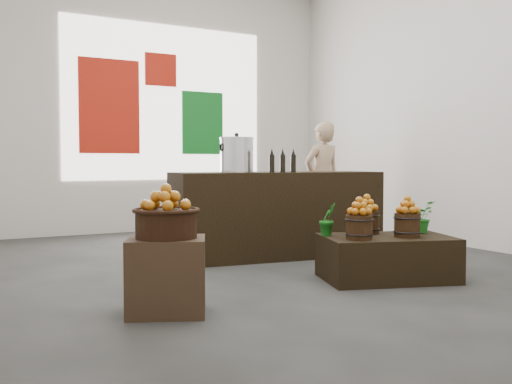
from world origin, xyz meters
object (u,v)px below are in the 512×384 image
crate (167,276)px  stock_pot_left (237,156)px  shopper (322,179)px  display_table (387,258)px  wicker_basket (166,224)px  counter (277,214)px

crate → stock_pot_left: 2.46m
crate → shopper: shopper is taller
display_table → stock_pot_left: 2.02m
crate → wicker_basket: wicker_basket is taller
wicker_basket → display_table: bearing=3.9°
counter → stock_pot_left: 0.82m
crate → stock_pot_left: stock_pot_left is taller
stock_pot_left → shopper: shopper is taller
crate → wicker_basket: size_ratio=1.25×
counter → shopper: size_ratio=1.42×
counter → crate: bearing=-131.0°
stock_pot_left → shopper: size_ratio=0.22×
wicker_basket → crate: bearing=0.0°
counter → stock_pot_left: size_ratio=6.47×
counter → stock_pot_left: stock_pot_left is taller
crate → shopper: (3.39, 2.92, 0.55)m
crate → stock_pot_left: bearing=51.0°
wicker_basket → stock_pot_left: size_ratio=1.19×
display_table → counter: counter is taller
shopper → crate: bearing=37.2°
wicker_basket → stock_pot_left: stock_pot_left is taller
counter → stock_pot_left: (-0.48, 0.06, 0.66)m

